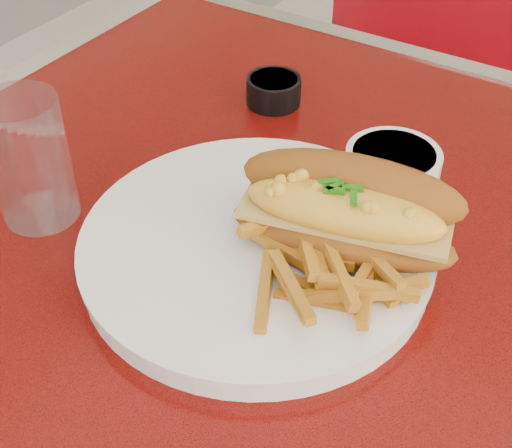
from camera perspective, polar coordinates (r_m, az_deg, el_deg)
The scene contains 8 objects.
diner_table at distance 0.74m, azimuth 13.64°, elevation -15.19°, with size 1.23×0.83×0.77m.
dinner_plate at distance 0.62m, azimuth 0.00°, elevation -1.93°, with size 0.35×0.35×0.02m.
mac_hoagie at distance 0.60m, azimuth 7.25°, elevation 1.11°, with size 0.21×0.14×0.09m.
fries_pile at distance 0.57m, azimuth 5.95°, elevation -3.25°, with size 0.12×0.11×0.04m, color orange, non-canonical shape.
fork at distance 0.62m, azimuth 7.73°, elevation -1.21°, with size 0.02×0.14×0.00m.
gravy_ramekin at distance 0.70m, azimuth 10.78°, elevation 4.06°, with size 0.11×0.11×0.05m.
sauce_cup_left at distance 0.84m, azimuth 1.43°, elevation 10.72°, with size 0.07×0.07×0.03m.
water_tumbler at distance 0.67m, azimuth -17.62°, elevation 4.90°, with size 0.07×0.07×0.12m, color #ADCBDE.
Camera 1 is at (0.07, -0.43, 1.20)m, focal length 50.00 mm.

